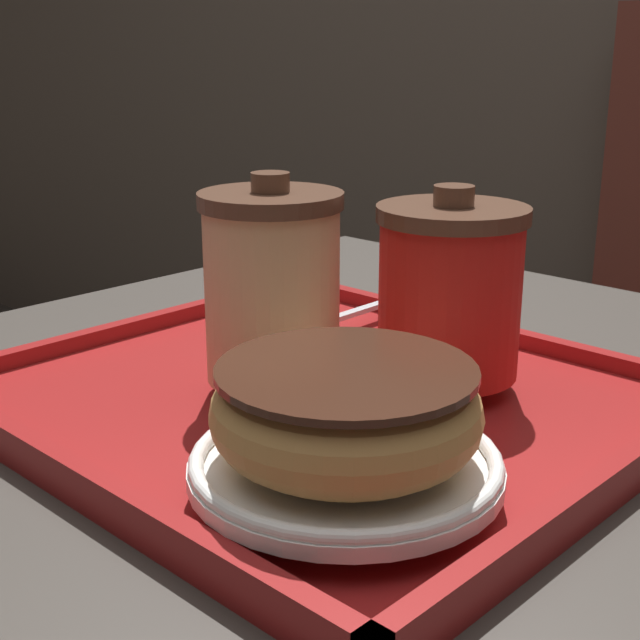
{
  "coord_description": "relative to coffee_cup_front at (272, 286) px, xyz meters",
  "views": [
    {
      "loc": [
        0.36,
        -0.42,
        0.94
      ],
      "look_at": [
        -0.02,
        -0.02,
        0.77
      ],
      "focal_mm": 50.0,
      "sensor_mm": 36.0,
      "label": 1
    }
  ],
  "objects": [
    {
      "name": "coffee_cup_rear",
      "position": [
        0.08,
        0.09,
        -0.01
      ],
      "size": [
        0.1,
        0.1,
        0.13
      ],
      "color": "red",
      "rests_on": "serving_tray"
    },
    {
      "name": "coffee_cup_front",
      "position": [
        0.0,
        0.0,
        0.0
      ],
      "size": [
        0.09,
        0.09,
        0.13
      ],
      "color": "#E0B784",
      "rests_on": "serving_tray"
    },
    {
      "name": "spoon",
      "position": [
        -0.05,
        0.09,
        -0.06
      ],
      "size": [
        0.02,
        0.14,
        0.01
      ],
      "rotation": [
        0.0,
        0.0,
        4.72
      ],
      "color": "silver",
      "rests_on": "serving_tray"
    },
    {
      "name": "serving_tray",
      "position": [
        0.02,
        0.02,
        -0.08
      ],
      "size": [
        0.41,
        0.37,
        0.02
      ],
      "color": "maroon",
      "rests_on": "cafe_table"
    },
    {
      "name": "plate_with_chocolate_donut",
      "position": [
        0.13,
        -0.07,
        -0.06
      ],
      "size": [
        0.16,
        0.16,
        0.01
      ],
      "color": "white",
      "rests_on": "serving_tray"
    },
    {
      "name": "donut_chocolate_glazed",
      "position": [
        0.13,
        -0.07,
        -0.03
      ],
      "size": [
        0.14,
        0.14,
        0.05
      ],
      "color": "tan",
      "rests_on": "plate_with_chocolate_donut"
    },
    {
      "name": "cafe_table",
      "position": [
        0.04,
        0.04,
        -0.26
      ],
      "size": [
        0.77,
        0.82,
        0.7
      ],
      "color": "#38332D",
      "rests_on": "ground_plane"
    }
  ]
}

